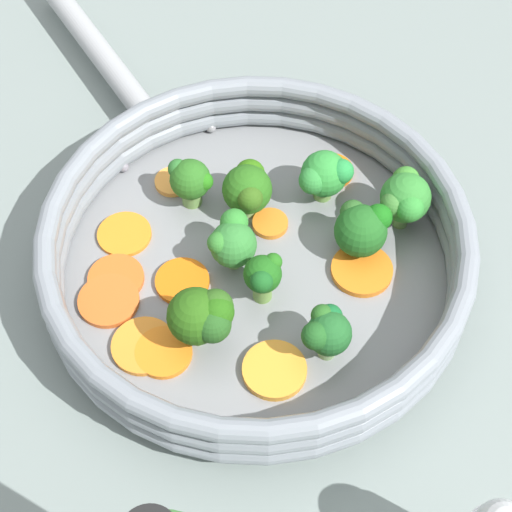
{
  "coord_description": "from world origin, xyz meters",
  "views": [
    {
      "loc": [
        0.36,
        0.05,
        0.55
      ],
      "look_at": [
        0.0,
        0.0,
        0.03
      ],
      "focal_mm": 60.0,
      "sensor_mm": 36.0,
      "label": 1
    }
  ],
  "objects_px": {
    "broccoli_floret_6": "(248,188)",
    "carrot_slice_9": "(116,278)",
    "carrot_slice_3": "(173,182)",
    "broccoli_floret_1": "(233,240)",
    "carrot_slice_6": "(274,370)",
    "carrot_slice_0": "(164,352)",
    "broccoli_floret_0": "(324,175)",
    "broccoli_floret_3": "(362,228)",
    "carrot_slice_10": "(270,223)",
    "broccoli_floret_7": "(190,180)",
    "broccoli_floret_2": "(263,276)",
    "broccoli_floret_5": "(405,198)",
    "carrot_slice_5": "(144,346)",
    "carrot_slice_7": "(332,171)",
    "carrot_slice_1": "(124,234)",
    "broccoli_floret_8": "(327,331)",
    "carrot_slice_2": "(362,270)",
    "carrot_slice_8": "(182,281)",
    "broccoli_floret_4": "(204,316)",
    "carrot_slice_4": "(109,301)",
    "skillet": "(256,272)"
  },
  "relations": [
    {
      "from": "broccoli_floret_6",
      "to": "carrot_slice_9",
      "type": "bearing_deg",
      "value": -47.6
    },
    {
      "from": "carrot_slice_3",
      "to": "broccoli_floret_1",
      "type": "height_order",
      "value": "broccoli_floret_1"
    },
    {
      "from": "carrot_slice_6",
      "to": "carrot_slice_3",
      "type": "bearing_deg",
      "value": -146.29
    },
    {
      "from": "carrot_slice_0",
      "to": "broccoli_floret_0",
      "type": "relative_size",
      "value": 0.89
    },
    {
      "from": "carrot_slice_3",
      "to": "broccoli_floret_3",
      "type": "bearing_deg",
      "value": 74.57
    },
    {
      "from": "carrot_slice_10",
      "to": "broccoli_floret_7",
      "type": "distance_m",
      "value": 0.07
    },
    {
      "from": "broccoli_floret_2",
      "to": "broccoli_floret_5",
      "type": "bearing_deg",
      "value": 130.7
    },
    {
      "from": "carrot_slice_5",
      "to": "carrot_slice_7",
      "type": "height_order",
      "value": "same"
    },
    {
      "from": "carrot_slice_1",
      "to": "carrot_slice_7",
      "type": "xyz_separation_m",
      "value": [
        -0.09,
        0.15,
        0.0
      ]
    },
    {
      "from": "carrot_slice_1",
      "to": "carrot_slice_9",
      "type": "height_order",
      "value": "carrot_slice_9"
    },
    {
      "from": "carrot_slice_5",
      "to": "broccoli_floret_7",
      "type": "distance_m",
      "value": 0.14
    },
    {
      "from": "broccoli_floret_1",
      "to": "broccoli_floret_8",
      "type": "height_order",
      "value": "same"
    },
    {
      "from": "carrot_slice_2",
      "to": "broccoli_floret_8",
      "type": "xyz_separation_m",
      "value": [
        0.07,
        -0.02,
        0.03
      ]
    },
    {
      "from": "carrot_slice_6",
      "to": "carrot_slice_8",
      "type": "relative_size",
      "value": 1.11
    },
    {
      "from": "carrot_slice_1",
      "to": "broccoli_floret_7",
      "type": "distance_m",
      "value": 0.07
    },
    {
      "from": "broccoli_floret_0",
      "to": "broccoli_floret_3",
      "type": "bearing_deg",
      "value": 35.38
    },
    {
      "from": "carrot_slice_3",
      "to": "carrot_slice_10",
      "type": "distance_m",
      "value": 0.09
    },
    {
      "from": "carrot_slice_6",
      "to": "broccoli_floret_6",
      "type": "height_order",
      "value": "broccoli_floret_6"
    },
    {
      "from": "carrot_slice_5",
      "to": "carrot_slice_9",
      "type": "height_order",
      "value": "same"
    },
    {
      "from": "broccoli_floret_1",
      "to": "broccoli_floret_2",
      "type": "xyz_separation_m",
      "value": [
        0.03,
        0.03,
        0.0
      ]
    },
    {
      "from": "carrot_slice_0",
      "to": "broccoli_floret_6",
      "type": "bearing_deg",
      "value": 163.87
    },
    {
      "from": "carrot_slice_9",
      "to": "broccoli_floret_4",
      "type": "xyz_separation_m",
      "value": [
        0.04,
        0.08,
        0.03
      ]
    },
    {
      "from": "broccoli_floret_4",
      "to": "carrot_slice_2",
      "type": "bearing_deg",
      "value": 125.54
    },
    {
      "from": "carrot_slice_2",
      "to": "carrot_slice_3",
      "type": "bearing_deg",
      "value": -111.94
    },
    {
      "from": "carrot_slice_3",
      "to": "carrot_slice_9",
      "type": "bearing_deg",
      "value": -13.2
    },
    {
      "from": "carrot_slice_10",
      "to": "broccoli_floret_6",
      "type": "xyz_separation_m",
      "value": [
        -0.01,
        -0.02,
        0.02
      ]
    },
    {
      "from": "carrot_slice_2",
      "to": "carrot_slice_3",
      "type": "distance_m",
      "value": 0.17
    },
    {
      "from": "carrot_slice_5",
      "to": "carrot_slice_6",
      "type": "distance_m",
      "value": 0.1
    },
    {
      "from": "carrot_slice_6",
      "to": "carrot_slice_9",
      "type": "height_order",
      "value": "carrot_slice_6"
    },
    {
      "from": "carrot_slice_4",
      "to": "broccoli_floret_8",
      "type": "relative_size",
      "value": 1.03
    },
    {
      "from": "carrot_slice_7",
      "to": "carrot_slice_5",
      "type": "bearing_deg",
      "value": -32.65
    },
    {
      "from": "carrot_slice_3",
      "to": "carrot_slice_4",
      "type": "relative_size",
      "value": 0.64
    },
    {
      "from": "carrot_slice_2",
      "to": "broccoli_floret_1",
      "type": "bearing_deg",
      "value": -87.56
    },
    {
      "from": "carrot_slice_1",
      "to": "broccoli_floret_6",
      "type": "relative_size",
      "value": 0.87
    },
    {
      "from": "carrot_slice_9",
      "to": "broccoli_floret_7",
      "type": "relative_size",
      "value": 0.96
    },
    {
      "from": "carrot_slice_4",
      "to": "broccoli_floret_1",
      "type": "height_order",
      "value": "broccoli_floret_1"
    },
    {
      "from": "carrot_slice_3",
      "to": "carrot_slice_10",
      "type": "xyz_separation_m",
      "value": [
        0.03,
        0.08,
        0.0
      ]
    },
    {
      "from": "broccoli_floret_3",
      "to": "broccoli_floret_6",
      "type": "distance_m",
      "value": 0.09
    },
    {
      "from": "carrot_slice_2",
      "to": "carrot_slice_9",
      "type": "bearing_deg",
      "value": -79.33
    },
    {
      "from": "skillet",
      "to": "broccoli_floret_3",
      "type": "bearing_deg",
      "value": 110.78
    },
    {
      "from": "carrot_slice_5",
      "to": "carrot_slice_9",
      "type": "bearing_deg",
      "value": -148.07
    },
    {
      "from": "carrot_slice_6",
      "to": "carrot_slice_4",
      "type": "bearing_deg",
      "value": -106.84
    },
    {
      "from": "carrot_slice_4",
      "to": "carrot_slice_9",
      "type": "distance_m",
      "value": 0.02
    },
    {
      "from": "carrot_slice_6",
      "to": "broccoli_floret_1",
      "type": "distance_m",
      "value": 0.1
    },
    {
      "from": "skillet",
      "to": "broccoli_floret_3",
      "type": "xyz_separation_m",
      "value": [
        -0.03,
        0.08,
        0.03
      ]
    },
    {
      "from": "skillet",
      "to": "carrot_slice_3",
      "type": "relative_size",
      "value": 10.43
    },
    {
      "from": "carrot_slice_9",
      "to": "broccoli_floret_0",
      "type": "relative_size",
      "value": 0.93
    },
    {
      "from": "carrot_slice_1",
      "to": "carrot_slice_4",
      "type": "distance_m",
      "value": 0.06
    },
    {
      "from": "carrot_slice_1",
      "to": "skillet",
      "type": "bearing_deg",
      "value": 82.2
    },
    {
      "from": "carrot_slice_1",
      "to": "carrot_slice_6",
      "type": "bearing_deg",
      "value": 52.66
    }
  ]
}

